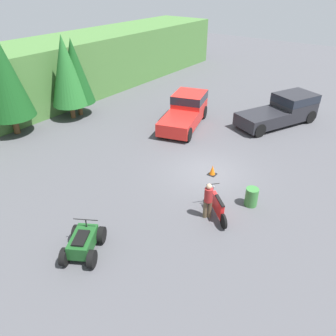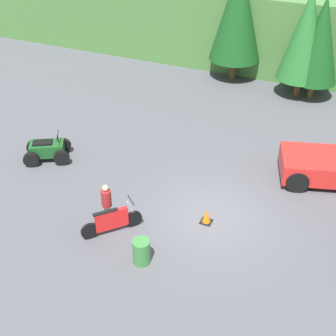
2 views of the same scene
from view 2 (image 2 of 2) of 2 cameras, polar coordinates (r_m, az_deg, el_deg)
name	(u,v)px [view 2 (image 2 of 2)]	position (r m, az deg, el deg)	size (l,w,h in m)	color
ground_plane	(211,217)	(17.32, 5.26, -5.92)	(80.00, 80.00, 0.00)	#4C4C51
hillside_backdrop	(302,30)	(30.30, 16.06, 15.84)	(44.00, 6.00, 4.58)	#477538
tree_left	(238,11)	(27.31, 8.50, 18.41)	(2.93, 2.93, 6.66)	brown
tree_mid_left	(306,35)	(25.86, 16.49, 15.33)	(2.53, 2.53, 5.76)	brown
tree_mid_right	(320,40)	(25.86, 18.04, 14.62)	(2.39, 2.39, 5.43)	brown
dirt_bike	(112,221)	(16.42, -6.87, -6.44)	(1.56, 1.72, 1.19)	black
quad_atv	(47,150)	(20.82, -14.51, 2.15)	(2.29, 2.03, 1.17)	black
rider_person	(107,204)	(16.48, -7.48, -4.32)	(0.50, 0.50, 1.72)	brown
traffic_cone	(206,217)	(16.91, 4.72, -5.91)	(0.42, 0.42, 0.55)	black
steel_barrel	(141,252)	(15.29, -3.25, -10.13)	(0.58, 0.58, 0.88)	#387A38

